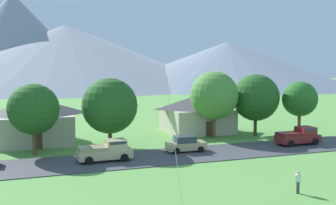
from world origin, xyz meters
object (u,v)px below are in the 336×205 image
at_px(tree_near_left, 34,109).
at_px(tree_center, 110,106).
at_px(parked_car_tan_west_end, 186,144).
at_px(house_right_center, 37,120).
at_px(watcher_person, 298,182).
at_px(tree_left_of_center, 300,99).
at_px(house_left_center, 197,113).
at_px(pickup_truck_maroon_west_side, 299,136).
at_px(tree_near_right, 214,96).
at_px(pickup_truck_sand_east_side, 106,151).
at_px(tree_right_of_center, 256,98).

distance_m(tree_near_left, tree_center, 8.09).
bearing_deg(parked_car_tan_west_end, house_right_center, 145.56).
bearing_deg(watcher_person, tree_near_left, 132.25).
bearing_deg(tree_near_left, tree_left_of_center, 0.87).
xyz_separation_m(house_left_center, parked_car_tan_west_end, (-6.29, -11.50, -1.77)).
height_order(tree_center, pickup_truck_maroon_west_side, tree_center).
height_order(house_right_center, watcher_person, house_right_center).
bearing_deg(tree_near_right, pickup_truck_maroon_west_side, -44.34).
bearing_deg(tree_center, house_right_center, 144.18).
xyz_separation_m(tree_near_right, parked_car_tan_west_end, (-6.46, -6.48, -4.56)).
distance_m(house_left_center, tree_near_left, 22.96).
bearing_deg(tree_center, watcher_person, -64.31).
distance_m(tree_center, pickup_truck_sand_east_side, 7.20).
distance_m(tree_near_right, pickup_truck_sand_east_side, 17.68).
bearing_deg(watcher_person, tree_near_right, 80.01).
xyz_separation_m(tree_center, parked_car_tan_west_end, (7.24, -4.69, -3.92)).
bearing_deg(house_right_center, house_left_center, 3.52).
xyz_separation_m(tree_left_of_center, tree_center, (-25.17, 0.19, -0.03)).
bearing_deg(tree_left_of_center, house_right_center, 170.13).
xyz_separation_m(house_right_center, tree_center, (7.64, -5.52, 2.01)).
bearing_deg(house_right_center, tree_near_left, -93.88).
bearing_deg(tree_left_of_center, tree_right_of_center, 158.93).
height_order(tree_left_of_center, pickup_truck_maroon_west_side, tree_left_of_center).
bearing_deg(tree_near_left, watcher_person, -47.75).
bearing_deg(pickup_truck_sand_east_side, watcher_person, -51.70).
xyz_separation_m(house_right_center, tree_right_of_center, (27.45, -3.64, 2.22)).
height_order(house_right_center, tree_right_of_center, tree_right_of_center).
distance_m(house_left_center, tree_center, 15.30).
xyz_separation_m(parked_car_tan_west_end, pickup_truck_sand_east_side, (-8.82, -1.26, 0.19)).
bearing_deg(house_right_center, tree_near_right, -9.90).
relative_size(house_right_center, tree_right_of_center, 1.09).
relative_size(tree_left_of_center, watcher_person, 4.26).
xyz_separation_m(tree_center, tree_right_of_center, (19.80, 1.87, 0.21)).
relative_size(parked_car_tan_west_end, pickup_truck_sand_east_side, 0.81).
height_order(tree_left_of_center, tree_right_of_center, tree_right_of_center).
height_order(house_left_center, pickup_truck_maroon_west_side, house_left_center).
bearing_deg(watcher_person, house_right_center, 123.98).
xyz_separation_m(tree_near_left, watcher_person, (17.86, -19.66, -3.92)).
bearing_deg(tree_center, house_left_center, 26.75).
bearing_deg(house_left_center, parked_car_tan_west_end, -118.67).
height_order(house_left_center, tree_right_of_center, tree_right_of_center).
bearing_deg(tree_center, pickup_truck_maroon_west_side, -14.53).
bearing_deg(pickup_truck_sand_east_side, parked_car_tan_west_end, 8.16).
distance_m(tree_near_left, parked_car_tan_west_end, 16.29).
relative_size(tree_center, watcher_person, 4.72).
xyz_separation_m(tree_near_left, parked_car_tan_west_end, (15.30, -3.99, -3.93)).
bearing_deg(pickup_truck_sand_east_side, tree_near_left, 140.96).
xyz_separation_m(tree_right_of_center, tree_near_right, (-6.11, -0.08, 0.43)).
bearing_deg(pickup_truck_sand_east_side, house_left_center, 40.20).
bearing_deg(house_left_center, tree_near_left, -160.82).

